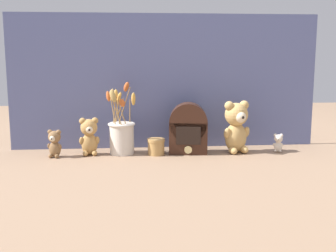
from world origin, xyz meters
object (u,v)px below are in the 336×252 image
(teddy_bear_large, at_px, (236,126))
(flower_vase, at_px, (122,133))
(teddy_bear_medium, at_px, (89,136))
(teddy_bear_small, at_px, (55,143))
(teddy_bear_tiny, at_px, (278,142))
(decorative_tin_tall, at_px, (156,147))
(vintage_radio, at_px, (188,129))

(teddy_bear_large, distance_m, flower_vase, 0.54)
(teddy_bear_large, distance_m, teddy_bear_medium, 0.69)
(teddy_bear_small, height_order, teddy_bear_tiny, teddy_bear_small)
(teddy_bear_small, distance_m, decorative_tin_tall, 0.46)
(flower_vase, bearing_deg, teddy_bear_tiny, -2.41)
(vintage_radio, bearing_deg, teddy_bear_medium, 179.70)
(teddy_bear_tiny, bearing_deg, teddy_bear_small, -179.37)
(teddy_bear_small, distance_m, vintage_radio, 0.61)
(teddy_bear_tiny, distance_m, vintage_radio, 0.43)
(teddy_bear_medium, height_order, teddy_bear_tiny, teddy_bear_medium)
(teddy_bear_medium, distance_m, flower_vase, 0.15)
(vintage_radio, distance_m, decorative_tin_tall, 0.17)
(teddy_bear_medium, xyz_separation_m, flower_vase, (0.15, 0.01, 0.01))
(flower_vase, bearing_deg, teddy_bear_medium, -175.33)
(decorative_tin_tall, bearing_deg, teddy_bear_small, -179.46)
(vintage_radio, bearing_deg, teddy_bear_small, -177.36)
(teddy_bear_medium, bearing_deg, flower_vase, 4.67)
(teddy_bear_large, xyz_separation_m, decorative_tin_tall, (-0.38, -0.01, -0.09))
(teddy_bear_small, bearing_deg, vintage_radio, 2.64)
(teddy_bear_tiny, bearing_deg, teddy_bear_large, 178.13)
(flower_vase, relative_size, vintage_radio, 1.41)
(flower_vase, xyz_separation_m, vintage_radio, (0.31, -0.01, 0.02))
(teddy_bear_small, relative_size, decorative_tin_tall, 1.56)
(teddy_bear_small, bearing_deg, teddy_bear_medium, 11.38)
(vintage_radio, bearing_deg, decorative_tin_tall, -171.08)
(teddy_bear_medium, bearing_deg, vintage_radio, -0.30)
(teddy_bear_tiny, bearing_deg, vintage_radio, 177.77)
(teddy_bear_large, height_order, teddy_bear_small, teddy_bear_large)
(teddy_bear_tiny, bearing_deg, decorative_tin_tall, -179.29)
(teddy_bear_large, bearing_deg, teddy_bear_small, -178.76)
(teddy_bear_small, xyz_separation_m, flower_vase, (0.30, 0.04, 0.03))
(flower_vase, distance_m, decorative_tin_tall, 0.17)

